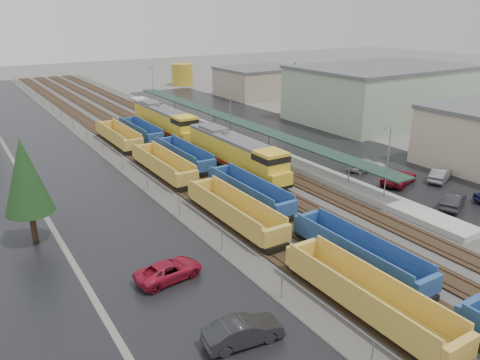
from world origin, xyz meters
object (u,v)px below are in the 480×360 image
Objects in this scene: parked_car_west_b at (243,331)px; parked_car_east_a at (453,200)px; locomotive_trail at (165,121)px; parked_car_east_e at (440,175)px; parked_car_west_c at (169,271)px; parked_car_east_b at (399,177)px; locomotive_lead at (237,154)px; storage_tank at (182,75)px; well_string_yellow at (234,212)px; parked_car_east_c at (367,165)px; well_string_blue at (296,219)px.

parked_car_west_b reaches higher than parked_car_east_a.
parked_car_east_e is at bearing -63.46° from locomotive_trail.
locomotive_trail is at bearing -30.56° from parked_car_west_c.
parked_car_east_b is at bearing -58.11° from parked_car_west_b.
locomotive_trail is at bearing -11.17° from parked_car_west_b.
parked_car_west_b is (-16.09, -26.55, -1.58)m from locomotive_lead.
storage_tank is 1.16× the size of parked_car_east_a.
well_string_yellow is at bearing -103.46° from locomotive_trail.
storage_tank is at bearing -26.38° from parked_car_east_e.
parked_car_west_b is (-41.83, -94.95, -1.97)m from storage_tank.
parked_car_west_b is at bearing 78.44° from parked_car_east_a.
storage_tank is at bearing -16.26° from parked_car_west_b.
parked_car_east_b reaches higher than parked_car_east_c.
parked_car_east_c is at bearing -30.39° from locomotive_lead.
locomotive_trail is 0.22× the size of well_string_blue.
parked_car_east_a is (12.36, -20.74, -1.59)m from locomotive_lead.
storage_tank reaches higher than parked_car_east_c.
well_string_yellow is at bearing -112.66° from storage_tank.
parked_car_east_b is (-12.36, -81.60, -2.01)m from storage_tank.
storage_tank reaches higher than parked_car_west_b.
locomotive_trail is 34.38m from well_string_yellow.
well_string_blue is at bearing 131.18° from parked_car_east_c.
parked_car_west_c is at bearing -148.75° from well_string_yellow.
parked_car_west_c is (-12.89, -1.49, -0.42)m from well_string_blue.
parked_car_east_b is (30.27, 4.61, 0.06)m from parked_car_west_c.
storage_tank reaches higher than parked_car_east_e.
parked_car_east_c is (-11.97, -76.48, -2.06)m from storage_tank.
storage_tank is 77.44m from parked_car_east_c.
well_string_yellow is 22.21m from parked_car_east_c.
parked_car_west_b reaches higher than parked_car_west_c.
parked_car_east_a is at bearing -15.12° from well_string_blue.
storage_tank is 90.16m from parked_car_east_a.
parked_car_east_a is at bearing -22.24° from well_string_yellow.
parked_car_east_a is at bearing -170.09° from parked_car_east_c.
locomotive_lead is 3.61× the size of parked_car_east_b.
well_string_blue is 15.84m from parked_car_west_b.
locomotive_trail is 37.56m from well_string_blue.
parked_car_east_b is 5.07m from parked_car_east_e.
parked_car_east_a is 0.88× the size of parked_car_east_b.
locomotive_trail is 0.25× the size of well_string_yellow.
well_string_yellow is 5.59m from well_string_blue.
storage_tank is at bearing -31.64° from parked_car_east_a.
locomotive_lead is 23.64m from parked_car_east_e.
locomotive_trail is 4.25× the size of parked_car_east_e.
storage_tank is 1.20× the size of parked_car_east_e.
parked_car_west_c is 1.08× the size of parked_car_east_e.
storage_tank is 1.15× the size of parked_car_west_b.
parked_car_east_b is at bearing -2.09° from well_string_yellow.
parked_car_west_c is 1.03× the size of parked_car_east_c.
well_string_blue is 16.22× the size of parked_car_east_b.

